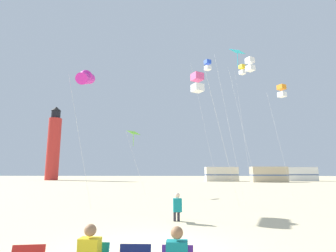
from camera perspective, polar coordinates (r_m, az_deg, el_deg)
name	(u,v)px	position (r m, az deg, el deg)	size (l,w,h in m)	color
kite_flyer_standing	(177,207)	(11.06, 2.02, -17.09)	(0.36, 0.53, 1.16)	#147F84
kite_tube_magenta	(86,78)	(17.25, -17.41, 9.94)	(1.66, 2.57, 8.41)	silver
kite_diamond_cyan	(237,58)	(20.49, 14.68, 14.20)	(2.25, 2.25, 10.93)	silver
kite_box_blue	(208,65)	(30.36, 8.61, 12.88)	(2.42, 2.33, 14.26)	silver
kite_diamond_lime	(134,135)	(23.26, -7.50, -1.87)	(1.86, 1.86, 5.56)	silver
kite_box_orange	(282,91)	(26.62, 23.48, 6.96)	(1.71, 1.71, 9.90)	silver
kite_box_rainbow	(197,83)	(16.20, 6.42, 9.34)	(2.66, 2.66, 7.89)	silver
kite_box_gold	(242,70)	(33.11, 15.83, 11.64)	(1.37, 1.37, 14.50)	silver
kite_box_white	(250,65)	(23.92, 17.41, 12.60)	(2.21, 2.21, 11.54)	silver
lighthouse_distant	(54,145)	(65.19, -23.59, -3.80)	(2.80, 2.80, 16.80)	red
rv_van_cream	(221,174)	(54.30, 11.55, -10.21)	(6.55, 2.67, 2.80)	beige
rv_van_tan	(269,174)	(52.65, 21.05, -9.79)	(6.45, 2.37, 2.80)	#C6B28C
rv_van_white	(300,174)	(61.00, 26.72, -9.31)	(6.55, 2.66, 2.80)	white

